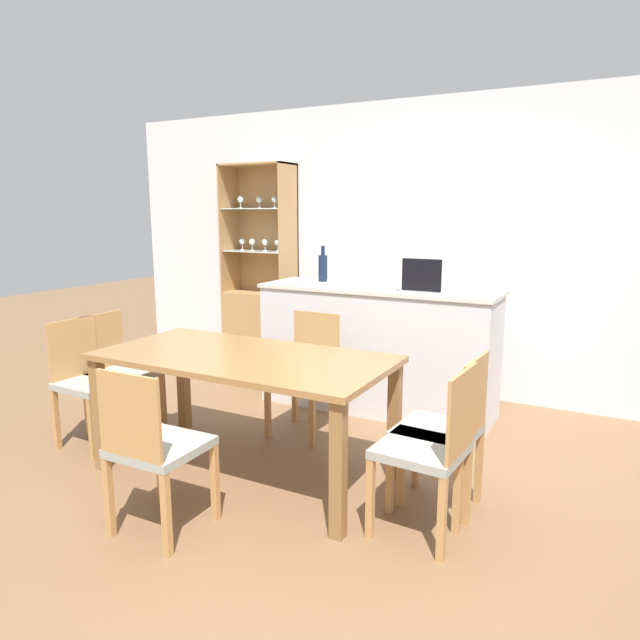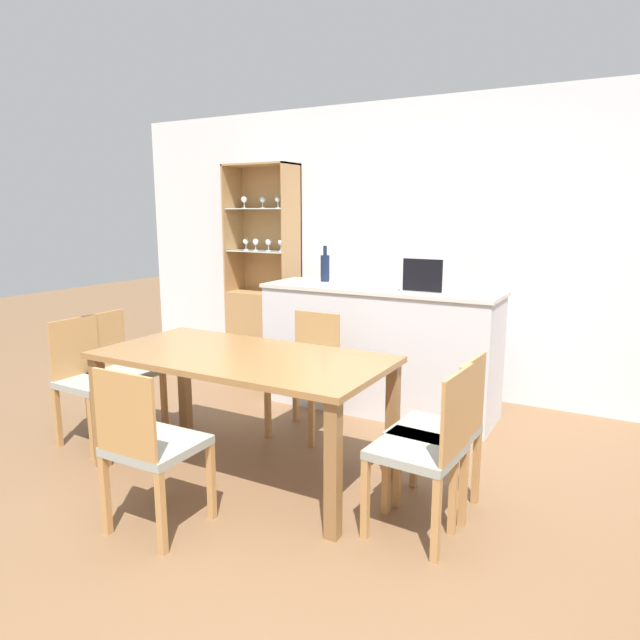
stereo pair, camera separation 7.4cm
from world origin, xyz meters
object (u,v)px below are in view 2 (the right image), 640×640
at_px(wine_bottle, 325,267).
at_px(microwave, 439,273).
at_px(dining_chair_side_left_near, 91,380).
at_px(dining_chair_side_left_far, 121,371).
at_px(display_cabinet, 264,313).
at_px(dining_chair_side_right_near, 425,450).
at_px(dining_chair_side_right_far, 441,432).
at_px(dining_chair_head_far, 306,372).
at_px(dining_chair_head_near, 151,447).
at_px(dining_table, 242,369).

bearing_deg(wine_bottle, microwave, -6.97).
xyz_separation_m(dining_chair_side_left_near, dining_chair_side_left_far, (-0.00, 0.26, 0.00)).
bearing_deg(display_cabinet, wine_bottle, -23.09).
relative_size(display_cabinet, dining_chair_side_right_near, 2.35).
height_order(dining_chair_side_left_near, dining_chair_side_right_far, same).
relative_size(dining_chair_side_left_near, dining_chair_head_far, 1.00).
distance_m(dining_chair_side_left_near, dining_chair_side_right_near, 2.41).
distance_m(display_cabinet, dining_chair_side_right_near, 3.22).
height_order(display_cabinet, dining_chair_head_near, display_cabinet).
bearing_deg(wine_bottle, dining_chair_side_right_far, -44.23).
xyz_separation_m(dining_chair_side_left_near, microwave, (1.95, 1.60, 0.69)).
distance_m(dining_chair_head_near, microwave, 2.45).
bearing_deg(wine_bottle, dining_chair_side_left_far, -121.67).
distance_m(dining_chair_side_left_near, dining_chair_head_near, 1.36).
bearing_deg(dining_table, dining_chair_side_right_near, -6.43).
xyz_separation_m(display_cabinet, dining_chair_side_left_far, (0.01, -1.85, -0.14)).
height_order(dining_chair_side_left_far, dining_chair_head_near, same).
height_order(dining_table, dining_chair_side_right_far, dining_chair_side_right_far).
xyz_separation_m(dining_table, dining_chair_side_right_near, (1.20, -0.14, -0.21)).
relative_size(dining_chair_head_far, microwave, 1.87).
bearing_deg(dining_chair_head_far, wine_bottle, -68.91).
bearing_deg(dining_table, dining_chair_head_near, -89.94).
bearing_deg(dining_chair_head_near, dining_chair_side_left_far, 142.45).
distance_m(dining_chair_side_right_near, microwave, 1.81).
bearing_deg(dining_chair_head_near, dining_chair_side_right_near, 26.42).
bearing_deg(dining_chair_side_left_far, dining_chair_head_far, 117.01).
height_order(dining_chair_side_right_far, dining_chair_head_near, same).
height_order(dining_chair_head_far, wine_bottle, wine_bottle).
relative_size(display_cabinet, dining_chair_side_left_near, 2.35).
bearing_deg(dining_chair_side_left_near, wine_bottle, 154.52).
relative_size(dining_table, dining_chair_head_near, 2.04).
height_order(display_cabinet, dining_chair_side_left_far, display_cabinet).
bearing_deg(dining_chair_side_left_far, microwave, 123.93).
distance_m(dining_table, dining_chair_side_left_near, 1.23).
distance_m(dining_table, dining_chair_side_right_near, 1.23).
relative_size(dining_chair_side_left_far, wine_bottle, 2.86).
height_order(dining_chair_side_left_near, wine_bottle, wine_bottle).
distance_m(display_cabinet, dining_chair_head_far, 1.73).
bearing_deg(dining_chair_side_right_near, dining_table, 87.43).
xyz_separation_m(display_cabinet, dining_table, (1.22, -1.99, 0.07)).
relative_size(display_cabinet, dining_chair_side_right_far, 2.35).
distance_m(dining_table, dining_chair_head_near, 0.79).
xyz_separation_m(dining_chair_side_left_far, wine_bottle, (0.90, 1.46, 0.68)).
height_order(dining_chair_head_far, microwave, microwave).
distance_m(dining_chair_side_left_near, microwave, 2.62).
xyz_separation_m(microwave, wine_bottle, (-1.05, 0.13, -0.02)).
bearing_deg(microwave, dining_chair_side_right_far, -70.99).
bearing_deg(dining_chair_side_right_near, dining_chair_side_right_far, 3.86).
xyz_separation_m(dining_chair_side_right_far, dining_chair_head_far, (-1.20, 0.63, 0.00)).
distance_m(display_cabinet, wine_bottle, 1.13).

